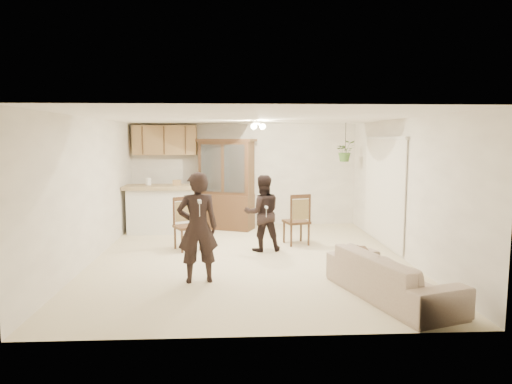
{
  "coord_description": "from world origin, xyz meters",
  "views": [
    {
      "loc": [
        -0.29,
        -7.99,
        2.15
      ],
      "look_at": [
        0.14,
        0.4,
        1.15
      ],
      "focal_mm": 32.0,
      "sensor_mm": 36.0,
      "label": 1
    }
  ],
  "objects_px": {
    "chair_hutch_left": "(206,215)",
    "chair_hutch_right": "(296,230)",
    "child": "(262,216)",
    "chair_bar": "(188,235)",
    "side_table": "(353,264)",
    "china_hutch": "(227,185)",
    "sofa": "(391,272)",
    "adult": "(198,223)"
  },
  "relations": [
    {
      "from": "side_table",
      "to": "chair_bar",
      "type": "relative_size",
      "value": 0.53
    },
    {
      "from": "sofa",
      "to": "side_table",
      "type": "xyz_separation_m",
      "value": [
        -0.3,
        0.8,
        -0.12
      ]
    },
    {
      "from": "sofa",
      "to": "adult",
      "type": "height_order",
      "value": "adult"
    },
    {
      "from": "side_table",
      "to": "chair_bar",
      "type": "distance_m",
      "value": 3.39
    },
    {
      "from": "adult",
      "to": "china_hutch",
      "type": "distance_m",
      "value": 4.04
    },
    {
      "from": "child",
      "to": "chair_bar",
      "type": "height_order",
      "value": "child"
    },
    {
      "from": "sofa",
      "to": "child",
      "type": "distance_m",
      "value": 3.13
    },
    {
      "from": "sofa",
      "to": "china_hutch",
      "type": "bearing_deg",
      "value": 7.38
    },
    {
      "from": "china_hutch",
      "to": "side_table",
      "type": "distance_m",
      "value": 4.57
    },
    {
      "from": "sofa",
      "to": "adult",
      "type": "distance_m",
      "value": 2.83
    },
    {
      "from": "chair_hutch_left",
      "to": "chair_hutch_right",
      "type": "relative_size",
      "value": 0.99
    },
    {
      "from": "sofa",
      "to": "adult",
      "type": "xyz_separation_m",
      "value": [
        -2.65,
        0.83,
        0.53
      ]
    },
    {
      "from": "china_hutch",
      "to": "chair_hutch_right",
      "type": "bearing_deg",
      "value": -26.98
    },
    {
      "from": "chair_hutch_left",
      "to": "chair_hutch_right",
      "type": "distance_m",
      "value": 2.68
    },
    {
      "from": "child",
      "to": "chair_hutch_left",
      "type": "height_order",
      "value": "child"
    },
    {
      "from": "chair_hutch_left",
      "to": "child",
      "type": "bearing_deg",
      "value": -43.95
    },
    {
      "from": "china_hutch",
      "to": "chair_hutch_left",
      "type": "relative_size",
      "value": 2.06
    },
    {
      "from": "sofa",
      "to": "chair_hutch_left",
      "type": "distance_m",
      "value": 5.76
    },
    {
      "from": "sofa",
      "to": "side_table",
      "type": "distance_m",
      "value": 0.87
    },
    {
      "from": "adult",
      "to": "side_table",
      "type": "relative_size",
      "value": 3.37
    },
    {
      "from": "adult",
      "to": "child",
      "type": "distance_m",
      "value": 2.17
    },
    {
      "from": "sofa",
      "to": "adult",
      "type": "relative_size",
      "value": 1.04
    },
    {
      "from": "sofa",
      "to": "chair_bar",
      "type": "relative_size",
      "value": 1.85
    },
    {
      "from": "sofa",
      "to": "chair_bar",
      "type": "height_order",
      "value": "chair_bar"
    },
    {
      "from": "side_table",
      "to": "chair_hutch_right",
      "type": "relative_size",
      "value": 0.51
    },
    {
      "from": "side_table",
      "to": "chair_hutch_left",
      "type": "xyz_separation_m",
      "value": [
        -2.48,
        4.24,
        0.04
      ]
    },
    {
      "from": "side_table",
      "to": "sofa",
      "type": "bearing_deg",
      "value": -69.23
    },
    {
      "from": "child",
      "to": "side_table",
      "type": "height_order",
      "value": "child"
    },
    {
      "from": "china_hutch",
      "to": "chair_hutch_left",
      "type": "height_order",
      "value": "china_hutch"
    },
    {
      "from": "child",
      "to": "side_table",
      "type": "xyz_separation_m",
      "value": [
        1.26,
        -1.89,
        -0.43
      ]
    },
    {
      "from": "sofa",
      "to": "china_hutch",
      "type": "xyz_separation_m",
      "value": [
        -2.27,
        4.85,
        0.69
      ]
    },
    {
      "from": "sofa",
      "to": "chair_hutch_right",
      "type": "height_order",
      "value": "chair_hutch_right"
    },
    {
      "from": "child",
      "to": "chair_hutch_right",
      "type": "height_order",
      "value": "child"
    },
    {
      "from": "china_hutch",
      "to": "chair_hutch_right",
      "type": "xyz_separation_m",
      "value": [
        1.43,
        -1.65,
        -0.76
      ]
    },
    {
      "from": "china_hutch",
      "to": "chair_bar",
      "type": "bearing_deg",
      "value": -87.92
    },
    {
      "from": "china_hutch",
      "to": "chair_hutch_right",
      "type": "relative_size",
      "value": 2.04
    },
    {
      "from": "chair_hutch_left",
      "to": "chair_hutch_right",
      "type": "bearing_deg",
      "value": -24.91
    },
    {
      "from": "china_hutch",
      "to": "adult",
      "type": "bearing_deg",
      "value": -73.22
    },
    {
      "from": "adult",
      "to": "china_hutch",
      "type": "bearing_deg",
      "value": -104.47
    },
    {
      "from": "side_table",
      "to": "child",
      "type": "bearing_deg",
      "value": 123.62
    },
    {
      "from": "china_hutch",
      "to": "chair_bar",
      "type": "height_order",
      "value": "china_hutch"
    },
    {
      "from": "china_hutch",
      "to": "side_table",
      "type": "relative_size",
      "value": 3.99
    }
  ]
}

